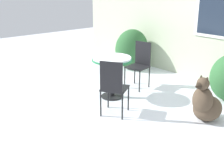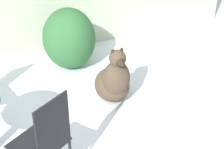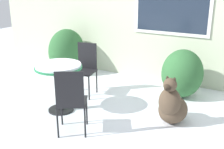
# 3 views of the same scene
# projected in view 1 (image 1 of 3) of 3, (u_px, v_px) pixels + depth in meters

# --- Properties ---
(ground_plane) EXTENTS (16.00, 16.00, 0.00)m
(ground_plane) POSITION_uv_depth(u_px,v_px,m) (134.00, 108.00, 4.83)
(ground_plane) COLOR white
(house_wall) EXTENTS (8.00, 0.10, 2.76)m
(house_wall) POSITION_uv_depth(u_px,v_px,m) (212.00, 17.00, 5.74)
(house_wall) COLOR #B2BC9E
(house_wall) RESTS_ON ground_plane
(shrub_left) EXTENTS (0.73, 0.90, 0.98)m
(shrub_left) POSITION_uv_depth(u_px,v_px,m) (132.00, 49.00, 6.98)
(shrub_left) COLOR #2D6033
(shrub_left) RESTS_ON ground_plane
(patio_table) EXTENTS (0.73, 0.73, 0.78)m
(patio_table) POSITION_uv_depth(u_px,v_px,m) (112.00, 65.00, 5.12)
(patio_table) COLOR black
(patio_table) RESTS_ON ground_plane
(patio_chair_near_table) EXTENTS (0.46, 0.46, 0.93)m
(patio_chair_near_table) POSITION_uv_depth(u_px,v_px,m) (140.00, 63.00, 5.69)
(patio_chair_near_table) COLOR black
(patio_chair_near_table) RESTS_ON ground_plane
(patio_chair_far_side) EXTENTS (0.54, 0.54, 0.93)m
(patio_chair_far_side) POSITION_uv_depth(u_px,v_px,m) (113.00, 86.00, 4.42)
(patio_chair_far_side) COLOR black
(patio_chair_far_side) RESTS_ON ground_plane
(dog) EXTENTS (0.45, 0.70, 0.75)m
(dog) POSITION_uv_depth(u_px,v_px,m) (206.00, 104.00, 4.30)
(dog) COLOR #4C3D2D
(dog) RESTS_ON ground_plane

